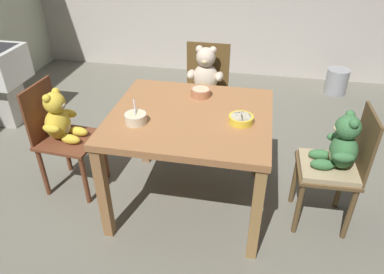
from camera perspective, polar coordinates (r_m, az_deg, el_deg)
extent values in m
cube|color=slate|center=(2.77, -0.20, -10.24)|extent=(5.20, 5.20, 0.04)
cube|color=#A1693E|center=(2.33, -0.24, 3.18)|extent=(1.04, 0.93, 0.04)
cube|color=#97683F|center=(2.35, -13.85, -8.76)|extent=(0.06, 0.06, 0.70)
cube|color=#9B7342|center=(2.18, 10.10, -12.06)|extent=(0.06, 0.06, 0.70)
cube|color=#966A47|center=(2.98, -7.60, 1.74)|extent=(0.06, 0.06, 0.70)
cube|color=#9F7742|center=(2.85, 10.85, -0.15)|extent=(0.06, 0.06, 0.70)
cube|color=brown|center=(2.49, 20.59, -4.94)|extent=(0.39, 0.37, 0.02)
cube|color=brown|center=(2.42, 25.75, -1.03)|extent=(0.03, 0.33, 0.42)
cylinder|color=brown|center=(2.71, 15.96, -6.46)|extent=(0.04, 0.04, 0.42)
cylinder|color=brown|center=(2.49, 16.47, -10.80)|extent=(0.04, 0.04, 0.42)
cylinder|color=brown|center=(2.78, 22.50, -6.88)|extent=(0.04, 0.04, 0.42)
cylinder|color=brown|center=(2.56, 23.66, -11.13)|extent=(0.04, 0.04, 0.42)
cube|color=tan|center=(2.48, 20.72, -4.42)|extent=(0.36, 0.34, 0.04)
ellipsoid|color=#3C7240|center=(2.42, 22.84, -2.05)|extent=(0.17, 0.20, 0.23)
ellipsoid|color=beige|center=(2.41, 21.54, -2.17)|extent=(0.06, 0.11, 0.14)
sphere|color=#3C7240|center=(2.33, 23.48, 1.41)|extent=(0.15, 0.15, 0.15)
ellipsoid|color=beige|center=(2.33, 22.12, 1.30)|extent=(0.06, 0.06, 0.05)
sphere|color=#3C7240|center=(2.36, 23.78, 3.25)|extent=(0.06, 0.06, 0.06)
sphere|color=#3C7240|center=(2.26, 24.28, 1.93)|extent=(0.06, 0.06, 0.06)
ellipsoid|color=#3C7240|center=(2.49, 21.99, -0.04)|extent=(0.13, 0.07, 0.06)
ellipsoid|color=#3C7240|center=(2.31, 22.87, -2.98)|extent=(0.13, 0.07, 0.06)
ellipsoid|color=#3C7240|center=(2.48, 19.61, -2.63)|extent=(0.15, 0.07, 0.07)
ellipsoid|color=#3C7240|center=(2.39, 19.94, -4.11)|extent=(0.15, 0.07, 0.07)
cube|color=brown|center=(2.78, -18.78, -0.39)|extent=(0.43, 0.40, 0.02)
cube|color=brown|center=(2.78, -22.89, 3.85)|extent=(0.04, 0.34, 0.40)
cylinder|color=brown|center=(2.72, -16.59, -6.54)|extent=(0.04, 0.04, 0.42)
cylinder|color=brown|center=(2.92, -13.63, -2.87)|extent=(0.04, 0.04, 0.42)
cylinder|color=brown|center=(2.89, -22.47, -5.18)|extent=(0.04, 0.04, 0.42)
cylinder|color=brown|center=(3.09, -19.28, -1.82)|extent=(0.04, 0.04, 0.42)
ellipsoid|color=gold|center=(2.75, -20.47, 1.99)|extent=(0.18, 0.21, 0.23)
ellipsoid|color=beige|center=(2.73, -19.48, 1.64)|extent=(0.07, 0.11, 0.14)
sphere|color=gold|center=(2.67, -20.98, 5.09)|extent=(0.15, 0.15, 0.15)
ellipsoid|color=beige|center=(2.65, -19.96, 4.77)|extent=(0.06, 0.06, 0.05)
sphere|color=gold|center=(2.62, -22.03, 5.68)|extent=(0.06, 0.06, 0.06)
sphere|color=gold|center=(2.69, -20.78, 6.71)|extent=(0.06, 0.06, 0.06)
ellipsoid|color=gold|center=(2.65, -21.41, 1.25)|extent=(0.13, 0.07, 0.06)
ellipsoid|color=gold|center=(2.81, -18.96, 3.55)|extent=(0.13, 0.07, 0.06)
ellipsoid|color=gold|center=(2.69, -18.68, -0.34)|extent=(0.15, 0.08, 0.07)
ellipsoid|color=gold|center=(2.77, -17.54, 0.84)|extent=(0.15, 0.08, 0.07)
cube|color=brown|center=(3.21, 1.90, 6.11)|extent=(0.42, 0.40, 0.02)
cube|color=brown|center=(3.29, 2.54, 11.09)|extent=(0.38, 0.02, 0.43)
cylinder|color=brown|center=(3.20, -1.82, 1.56)|extent=(0.04, 0.04, 0.42)
cylinder|color=brown|center=(3.15, 4.50, 0.90)|extent=(0.04, 0.04, 0.42)
cylinder|color=brown|center=(3.49, -0.59, 4.36)|extent=(0.04, 0.04, 0.42)
cylinder|color=brown|center=(3.44, 5.24, 3.78)|extent=(0.04, 0.04, 0.42)
cube|color=tan|center=(3.20, 1.91, 6.56)|extent=(0.38, 0.37, 0.04)
ellipsoid|color=beige|center=(3.20, 2.17, 9.40)|extent=(0.22, 0.19, 0.25)
ellipsoid|color=beige|center=(3.15, 1.98, 8.77)|extent=(0.12, 0.07, 0.15)
sphere|color=beige|center=(3.12, 2.21, 12.51)|extent=(0.17, 0.17, 0.17)
ellipsoid|color=beige|center=(3.07, 2.01, 11.91)|extent=(0.07, 0.06, 0.05)
sphere|color=beige|center=(3.12, 1.17, 13.73)|extent=(0.06, 0.06, 0.06)
sphere|color=beige|center=(3.10, 3.36, 13.58)|extent=(0.06, 0.06, 0.06)
ellipsoid|color=beige|center=(3.18, -0.13, 9.91)|extent=(0.07, 0.14, 0.07)
ellipsoid|color=beige|center=(3.15, 4.34, 9.54)|extent=(0.07, 0.14, 0.07)
ellipsoid|color=beige|center=(3.13, 0.63, 7.09)|extent=(0.08, 0.16, 0.08)
ellipsoid|color=beige|center=(3.11, 2.83, 6.89)|extent=(0.08, 0.16, 0.08)
cylinder|color=beige|center=(2.23, -8.91, 2.93)|extent=(0.13, 0.13, 0.06)
cylinder|color=beige|center=(2.25, -8.85, 2.36)|extent=(0.07, 0.07, 0.01)
cylinder|color=beige|center=(2.22, -8.96, 3.49)|extent=(0.11, 0.11, 0.01)
cylinder|color=#BCBCC1|center=(2.23, -9.09, 4.72)|extent=(0.04, 0.09, 0.07)
ellipsoid|color=#BCBCC1|center=(2.21, -8.94, 3.29)|extent=(0.03, 0.04, 0.01)
cylinder|color=yellow|center=(2.23, 7.77, 2.80)|extent=(0.15, 0.15, 0.05)
cylinder|color=yellow|center=(2.24, 7.74, 2.41)|extent=(0.08, 0.08, 0.01)
cylinder|color=beige|center=(2.22, 7.81, 3.23)|extent=(0.13, 0.13, 0.01)
cylinder|color=#BCBCC1|center=(2.17, 7.79, 3.72)|extent=(0.01, 0.11, 0.08)
ellipsoid|color=#BCBCC1|center=(2.24, 7.83, 3.30)|extent=(0.02, 0.03, 0.01)
cylinder|color=#B6714E|center=(2.54, 1.39, 7.09)|extent=(0.14, 0.14, 0.06)
cylinder|color=#B6714E|center=(2.55, 1.38, 6.63)|extent=(0.08, 0.08, 0.01)
cylinder|color=#D4B88F|center=(2.53, 1.39, 7.56)|extent=(0.12, 0.12, 0.01)
cube|color=#B7B2A8|center=(4.06, -27.45, 4.98)|extent=(0.30, 0.27, 0.44)
cylinder|color=#93969B|center=(4.57, 21.93, 8.20)|extent=(0.25, 0.25, 0.29)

